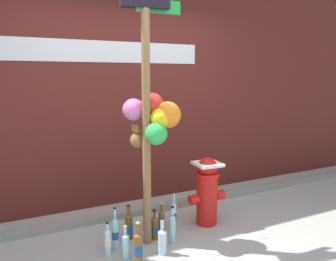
# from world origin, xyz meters

# --- Properties ---
(ground_plane) EXTENTS (14.00, 14.00, 0.00)m
(ground_plane) POSITION_xyz_m (0.00, 0.00, 0.00)
(ground_plane) COLOR #9E9B93
(building_wall) EXTENTS (10.00, 0.21, 3.67)m
(building_wall) POSITION_xyz_m (-0.00, 1.64, 1.84)
(building_wall) COLOR #561E19
(building_wall) RESTS_ON ground_plane
(curb_strip) EXTENTS (8.00, 0.12, 0.08)m
(curb_strip) POSITION_xyz_m (0.00, 1.09, 0.04)
(curb_strip) COLOR gray
(curb_strip) RESTS_ON ground_plane
(memorial_post) EXTENTS (0.57, 0.43, 2.58)m
(memorial_post) POSITION_xyz_m (-0.18, 0.43, 1.42)
(memorial_post) COLOR olive
(memorial_post) RESTS_ON ground_plane
(fire_hydrant) EXTENTS (0.44, 0.29, 0.76)m
(fire_hydrant) POSITION_xyz_m (0.52, 0.53, 0.40)
(fire_hydrant) COLOR red
(fire_hydrant) RESTS_ON ground_plane
(bottle_0) EXTENTS (0.06, 0.06, 0.38)m
(bottle_0) POSITION_xyz_m (-0.02, 0.30, 0.16)
(bottle_0) COLOR #93CCE0
(bottle_0) RESTS_ON ground_plane
(bottle_1) EXTENTS (0.06, 0.06, 0.42)m
(bottle_1) POSITION_xyz_m (-0.56, 0.42, 0.16)
(bottle_1) COLOR #93CCE0
(bottle_1) RESTS_ON ground_plane
(bottle_2) EXTENTS (0.08, 0.08, 0.31)m
(bottle_2) POSITION_xyz_m (-0.15, 0.45, 0.13)
(bottle_2) COLOR brown
(bottle_2) RESTS_ON ground_plane
(bottle_3) EXTENTS (0.08, 0.08, 0.36)m
(bottle_3) POSITION_xyz_m (-0.38, 0.57, 0.13)
(bottle_3) COLOR brown
(bottle_3) RESTS_ON ground_plane
(bottle_4) EXTENTS (0.07, 0.07, 0.31)m
(bottle_4) POSITION_xyz_m (-0.53, 0.24, 0.12)
(bottle_4) COLOR #93CCE0
(bottle_4) RESTS_ON ground_plane
(bottle_5) EXTENTS (0.06, 0.06, 0.34)m
(bottle_5) POSITION_xyz_m (-0.14, 0.71, 0.14)
(bottle_5) COLOR brown
(bottle_5) RESTS_ON ground_plane
(bottle_6) EXTENTS (0.06, 0.06, 0.41)m
(bottle_6) POSITION_xyz_m (0.11, 0.54, 0.16)
(bottle_6) COLOR #B2DBEA
(bottle_6) RESTS_ON ground_plane
(bottle_7) EXTENTS (0.06, 0.06, 0.32)m
(bottle_7) POSITION_xyz_m (-0.02, 0.56, 0.13)
(bottle_7) COLOR brown
(bottle_7) RESTS_ON ground_plane
(bottle_8) EXTENTS (0.08, 0.08, 0.37)m
(bottle_8) POSITION_xyz_m (-0.45, 0.14, 0.14)
(bottle_8) COLOR brown
(bottle_8) RESTS_ON ground_plane
(bottle_9) EXTENTS (0.06, 0.06, 0.31)m
(bottle_9) POSITION_xyz_m (-0.65, 0.37, 0.13)
(bottle_9) COLOR #B2DBEA
(bottle_9) RESTS_ON ground_plane
(bottle_10) EXTENTS (0.08, 0.08, 0.35)m
(bottle_10) POSITION_xyz_m (-0.20, 0.16, 0.14)
(bottle_10) COLOR #B2DBEA
(bottle_10) RESTS_ON ground_plane
(litter_0) EXTENTS (0.11, 0.11, 0.01)m
(litter_0) POSITION_xyz_m (0.86, 0.01, 0.00)
(litter_0) COLOR #8C99B2
(litter_0) RESTS_ON ground_plane
(litter_1) EXTENTS (0.12, 0.06, 0.01)m
(litter_1) POSITION_xyz_m (0.16, 1.29, 0.00)
(litter_1) COLOR tan
(litter_1) RESTS_ON ground_plane
(litter_2) EXTENTS (0.12, 0.08, 0.01)m
(litter_2) POSITION_xyz_m (0.26, -0.06, 0.00)
(litter_2) COLOR #8C99B2
(litter_2) RESTS_ON ground_plane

